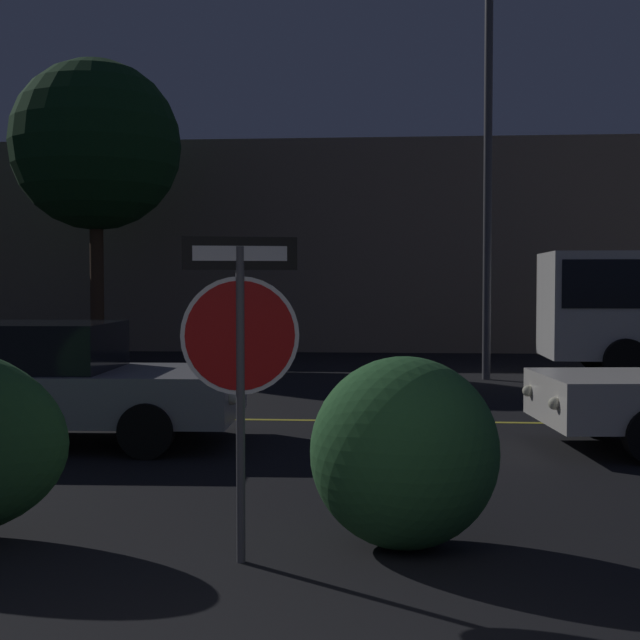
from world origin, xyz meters
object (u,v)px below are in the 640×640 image
Objects in this scene: street_lamp at (489,77)px; tree_0 at (96,146)px; stop_sign at (240,337)px; passing_car_2 at (46,383)px; hedge_bush_2 at (404,452)px.

street_lamp is 9.33m from tree_0.
passing_car_2 is at bearing 112.40° from stop_sign.
passing_car_2 is at bearing 136.82° from hedge_bush_2.
passing_car_2 is at bearing -129.06° from street_lamp.
street_lamp is (5.93, 7.30, 5.12)m from passing_car_2.
street_lamp is (1.79, 11.19, 5.14)m from hedge_bush_2.
stop_sign is at bearing 33.27° from passing_car_2.
hedge_bush_2 is at bearing 44.78° from passing_car_2.
street_lamp is (2.89, 11.59, 4.30)m from stop_sign.
tree_0 is at bearing 160.56° from street_lamp.
hedge_bush_2 is 0.19× the size of tree_0.
tree_0 reaches higher than stop_sign.
hedge_bush_2 is at bearing 7.30° from stop_sign.
hedge_bush_2 is 5.67m from passing_car_2.
tree_0 is at bearing 116.04° from hedge_bush_2.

